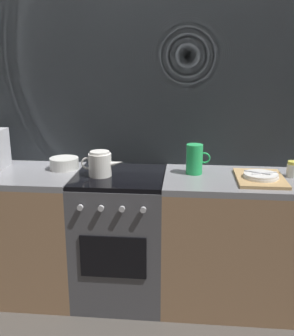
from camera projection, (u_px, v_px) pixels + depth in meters
ground_plane at (122, 293)px, 2.93m from camera, size 8.00×8.00×0.00m
back_wall at (126, 122)px, 2.91m from camera, size 3.60×0.05×2.40m
stove_unit at (121, 236)px, 2.81m from camera, size 0.60×0.63×0.90m
counter_right at (252, 242)px, 2.72m from camera, size 1.20×0.60×0.90m
kettle at (100, 164)px, 2.64m from camera, size 0.28×0.15×0.17m
mixing_bowl at (64, 163)px, 2.81m from camera, size 0.20×0.20×0.08m
pitcher at (195, 159)px, 2.68m from camera, size 0.16×0.11×0.20m
dish_pile at (260, 177)px, 2.56m from camera, size 0.30×0.40×0.06m
spice_jar at (293, 169)px, 2.62m from camera, size 0.08×0.08×0.10m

